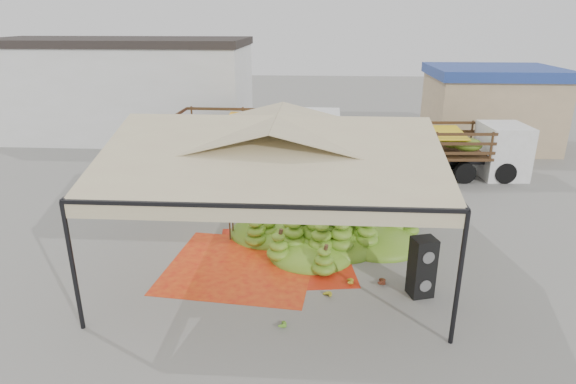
# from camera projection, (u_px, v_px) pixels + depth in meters

# --- Properties ---
(ground) EXTENTS (90.00, 90.00, 0.00)m
(ground) POSITION_uv_depth(u_px,v_px,m) (278.00, 251.00, 14.16)
(ground) COLOR slate
(ground) RESTS_ON ground
(canopy_tent) EXTENTS (8.10, 8.10, 4.00)m
(canopy_tent) POSITION_uv_depth(u_px,v_px,m) (277.00, 142.00, 13.03)
(canopy_tent) COLOR black
(canopy_tent) RESTS_ON ground
(building_white) EXTENTS (14.30, 6.30, 5.40)m
(building_white) POSITION_uv_depth(u_px,v_px,m) (121.00, 88.00, 26.96)
(building_white) COLOR silver
(building_white) RESTS_ON ground
(building_tan) EXTENTS (6.30, 5.30, 4.10)m
(building_tan) POSITION_uv_depth(u_px,v_px,m) (490.00, 107.00, 25.04)
(building_tan) COLOR tan
(building_tan) RESTS_ON ground
(tarp_left) EXTENTS (4.29, 4.12, 0.01)m
(tarp_left) POSITION_uv_depth(u_px,v_px,m) (241.00, 266.00, 13.30)
(tarp_left) COLOR #DA5814
(tarp_left) RESTS_ON ground
(tarp_right) EXTENTS (4.20, 4.36, 0.01)m
(tarp_right) POSITION_uv_depth(u_px,v_px,m) (283.00, 255.00, 13.89)
(tarp_right) COLOR red
(tarp_right) RESTS_ON ground
(banana_heap) EXTENTS (7.27, 6.51, 1.32)m
(banana_heap) POSITION_uv_depth(u_px,v_px,m) (327.00, 220.00, 14.62)
(banana_heap) COLOR #49841B
(banana_heap) RESTS_ON ground
(hand_yellow_a) EXTENTS (0.44, 0.37, 0.20)m
(hand_yellow_a) POSITION_uv_depth(u_px,v_px,m) (347.00, 280.00, 12.39)
(hand_yellow_a) COLOR gold
(hand_yellow_a) RESTS_ON ground
(hand_yellow_b) EXTENTS (0.49, 0.48, 0.17)m
(hand_yellow_b) POSITION_uv_depth(u_px,v_px,m) (326.00, 294.00, 11.78)
(hand_yellow_b) COLOR gold
(hand_yellow_b) RESTS_ON ground
(hand_red_a) EXTENTS (0.58, 0.51, 0.23)m
(hand_red_a) POSITION_uv_depth(u_px,v_px,m) (378.00, 280.00, 12.37)
(hand_red_a) COLOR #502412
(hand_red_a) RESTS_ON ground
(hand_red_b) EXTENTS (0.57, 0.50, 0.22)m
(hand_red_b) POSITION_uv_depth(u_px,v_px,m) (415.00, 279.00, 12.42)
(hand_red_b) COLOR #581D14
(hand_red_b) RESTS_ON ground
(hand_green) EXTENTS (0.46, 0.40, 0.18)m
(hand_green) POSITION_uv_depth(u_px,v_px,m) (280.00, 323.00, 10.68)
(hand_green) COLOR #42801A
(hand_green) RESTS_ON ground
(hanging_bunches) EXTENTS (3.24, 0.24, 0.20)m
(hanging_bunches) POSITION_uv_depth(u_px,v_px,m) (369.00, 179.00, 12.18)
(hanging_bunches) COLOR #517819
(hanging_bunches) RESTS_ON ground
(speaker_stack) EXTENTS (0.67, 0.62, 1.52)m
(speaker_stack) POSITION_uv_depth(u_px,v_px,m) (422.00, 267.00, 11.67)
(speaker_stack) COLOR black
(speaker_stack) RESTS_ON ground
(banana_leaves) EXTENTS (0.96, 1.36, 3.70)m
(banana_leaves) POSITION_uv_depth(u_px,v_px,m) (236.00, 233.00, 15.29)
(banana_leaves) COLOR #28761F
(banana_leaves) RESTS_ON ground
(vendor) EXTENTS (0.73, 0.57, 1.77)m
(vendor) POSITION_uv_depth(u_px,v_px,m) (259.00, 170.00, 18.64)
(vendor) COLOR gray
(vendor) RESTS_ON ground
(truck_left) EXTENTS (7.36, 2.71, 2.51)m
(truck_left) POSITION_uv_depth(u_px,v_px,m) (265.00, 132.00, 21.86)
(truck_left) COLOR #4F391A
(truck_left) RESTS_ON ground
(truck_right) EXTENTS (6.64, 2.63, 2.24)m
(truck_right) POSITION_uv_depth(u_px,v_px,m) (453.00, 145.00, 20.39)
(truck_right) COLOR #4B3119
(truck_right) RESTS_ON ground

